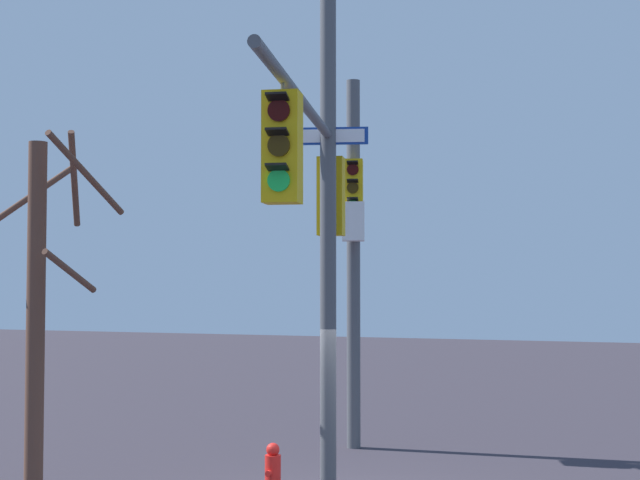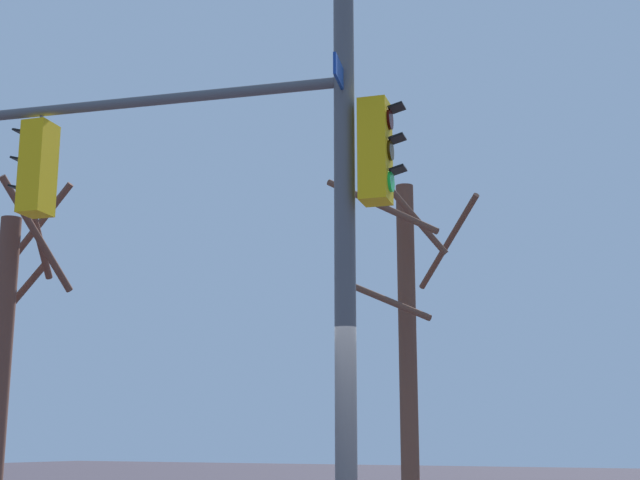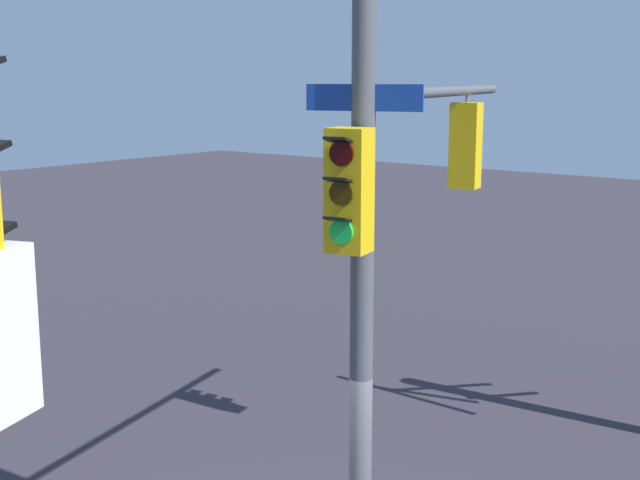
% 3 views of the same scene
% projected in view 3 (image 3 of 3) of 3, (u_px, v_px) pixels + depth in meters
% --- Properties ---
extents(main_signal_pole_assembly, '(5.72, 3.28, 9.68)m').
position_uv_depth(main_signal_pole_assembly, '(374.00, 101.00, 8.40)').
color(main_signal_pole_assembly, '#4C4F54').
rests_on(main_signal_pole_assembly, ground).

